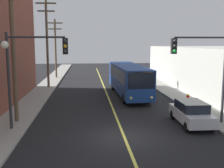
# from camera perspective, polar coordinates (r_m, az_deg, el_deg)

# --- Properties ---
(ground_plane) EXTENTS (120.00, 120.00, 0.00)m
(ground_plane) POSITION_cam_1_polar(r_m,az_deg,el_deg) (16.51, 2.55, -10.92)
(ground_plane) COLOR black
(sidewalk_left) EXTENTS (2.50, 90.00, 0.15)m
(sidewalk_left) POSITION_cam_1_polar(r_m,az_deg,el_deg) (26.49, -16.30, -3.64)
(sidewalk_left) COLOR gray
(sidewalk_left) RESTS_ON ground
(sidewalk_right) EXTENTS (2.50, 90.00, 0.15)m
(sidewalk_right) POSITION_cam_1_polar(r_m,az_deg,el_deg) (27.64, 14.74, -3.08)
(sidewalk_right) COLOR gray
(sidewalk_right) RESTS_ON ground
(lane_stripe_center) EXTENTS (0.16, 60.00, 0.01)m
(lane_stripe_center) POSITION_cam_1_polar(r_m,az_deg,el_deg) (30.99, -1.22, -1.70)
(lane_stripe_center) COLOR #D8CC4C
(lane_stripe_center) RESTS_ON ground
(building_right_warehouse) EXTENTS (12.00, 25.87, 5.01)m
(building_right_warehouse) POSITION_cam_1_polar(r_m,az_deg,el_deg) (36.54, 21.87, 3.19)
(building_right_warehouse) COLOR #B2B2A8
(building_right_warehouse) RESTS_ON ground
(city_bus) EXTENTS (3.00, 12.23, 3.20)m
(city_bus) POSITION_cam_1_polar(r_m,az_deg,el_deg) (29.02, 3.38, 1.21)
(city_bus) COLOR navy
(city_bus) RESTS_ON ground
(parked_car_silver) EXTENTS (1.89, 4.43, 1.62)m
(parked_car_silver) POSITION_cam_1_polar(r_m,az_deg,el_deg) (19.33, 16.14, -5.75)
(parked_car_silver) COLOR #B7B7BC
(parked_car_silver) RESTS_ON ground
(utility_pole_near) EXTENTS (2.40, 0.28, 9.74)m
(utility_pole_near) POSITION_cam_1_polar(r_m,az_deg,el_deg) (19.59, -19.93, 8.08)
(utility_pole_near) COLOR brown
(utility_pole_near) RESTS_ON sidewalk_left
(utility_pole_mid) EXTENTS (2.40, 0.28, 10.61)m
(utility_pole_mid) POSITION_cam_1_polar(r_m,az_deg,el_deg) (34.23, -13.36, 9.06)
(utility_pole_mid) COLOR brown
(utility_pole_mid) RESTS_ON sidewalk_left
(utility_pole_far) EXTENTS (2.40, 0.28, 9.01)m
(utility_pole_far) POSITION_cam_1_polar(r_m,az_deg,el_deg) (43.84, -11.68, 7.85)
(utility_pole_far) COLOR brown
(utility_pole_far) RESTS_ON sidewalk_left
(traffic_signal_left_corner) EXTENTS (3.75, 0.48, 6.00)m
(traffic_signal_left_corner) POSITION_cam_1_polar(r_m,az_deg,el_deg) (17.58, -16.01, 4.32)
(traffic_signal_left_corner) COLOR #2D2D33
(traffic_signal_left_corner) RESTS_ON sidewalk_left
(traffic_signal_right_corner) EXTENTS (3.75, 0.48, 6.00)m
(traffic_signal_right_corner) POSITION_cam_1_polar(r_m,az_deg,el_deg) (18.92, 18.34, 4.49)
(traffic_signal_right_corner) COLOR #2D2D33
(traffic_signal_right_corner) RESTS_ON sidewalk_right
(fire_hydrant) EXTENTS (0.44, 0.26, 0.84)m
(fire_hydrant) POSITION_cam_1_polar(r_m,az_deg,el_deg) (25.49, 15.52, -2.91)
(fire_hydrant) COLOR red
(fire_hydrant) RESTS_ON sidewalk_right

